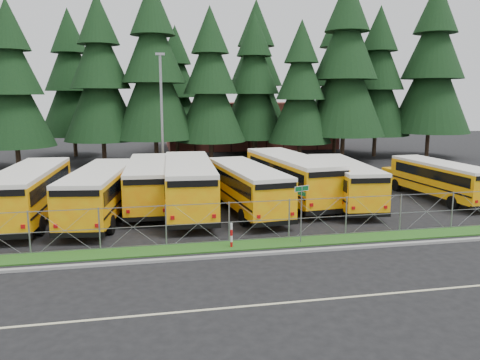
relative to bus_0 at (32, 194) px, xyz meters
name	(u,v)px	position (x,y,z in m)	size (l,w,h in m)	color
ground	(301,232)	(14.24, -5.30, -1.50)	(120.00, 120.00, 0.00)	black
curb	(323,249)	(14.24, -8.40, -1.44)	(50.00, 0.25, 0.12)	gray
grass_verge	(313,241)	(14.24, -7.00, -1.47)	(50.00, 1.40, 0.06)	#1D4714
road_lane_line	(374,295)	(14.24, -13.30, -1.49)	(50.00, 0.12, 0.01)	beige
chainlink_fence	(308,218)	(14.24, -6.30, -0.50)	(44.00, 0.10, 2.00)	gray
brick_building	(249,125)	(20.24, 34.70, 1.50)	(22.00, 10.00, 6.00)	brown
bus_0	(32,194)	(0.00, 0.00, 0.00)	(2.70, 11.42, 2.99)	orange
bus_1	(101,194)	(3.84, -0.49, -0.05)	(2.61, 11.04, 2.90)	orange
bus_2	(149,185)	(6.54, 1.84, -0.05)	(2.60, 11.03, 2.89)	orange
bus_3	(189,186)	(8.90, 0.21, 0.07)	(2.82, 11.93, 3.13)	orange
bus_4	(245,188)	(12.25, -0.45, -0.08)	(2.55, 10.80, 2.83)	orange
bus_5	(289,179)	(15.64, 1.60, 0.06)	(2.80, 11.86, 3.11)	orange
bus_6	(342,183)	(18.77, 0.16, -0.10)	(2.51, 10.64, 2.79)	orange
bus_east	(437,181)	(25.76, 0.28, -0.21)	(2.31, 9.80, 2.57)	orange
street_sign	(301,202)	(13.57, -7.16, 0.54)	(0.79, 0.52, 2.81)	gray
striped_bollard	(231,236)	(10.19, -7.20, -0.90)	(0.11, 0.11, 1.20)	#B20C0C
light_standard	(162,115)	(7.70, 9.11, 4.00)	(0.70, 0.35, 10.14)	gray
conifer_1	(12,86)	(-5.37, 18.92, 6.30)	(7.05, 7.05, 15.58)	black
conifer_2	(101,80)	(2.18, 21.62, 6.95)	(7.64, 7.64, 16.89)	black
conifer_3	(154,74)	(7.42, 20.49, 7.56)	(8.19, 8.19, 18.12)	black
conifer_4	(210,86)	(13.01, 20.18, 6.38)	(7.13, 7.13, 15.76)	black
conifer_5	(254,87)	(18.12, 22.70, 6.39)	(7.13, 7.13, 15.77)	black
conifer_6	(301,93)	(22.15, 18.89, 5.76)	(6.56, 6.56, 14.52)	black
conifer_7	(345,71)	(27.03, 19.06, 8.03)	(8.61, 8.61, 19.05)	black
conifer_8	(378,82)	(32.41, 22.33, 6.92)	(7.61, 7.61, 16.83)	black
conifer_9	(432,70)	(37.91, 20.32, 8.21)	(8.78, 8.78, 19.42)	black
conifer_10	(71,84)	(-1.66, 28.94, 6.77)	(7.48, 7.48, 16.54)	black
conifer_11	(176,91)	(10.07, 28.47, 5.98)	(6.76, 6.76, 14.96)	black
conifer_12	(256,78)	(19.37, 27.22, 7.45)	(8.09, 8.09, 17.89)	black
conifer_13	(337,79)	(29.29, 26.69, 7.46)	(8.10, 8.10, 17.92)	black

